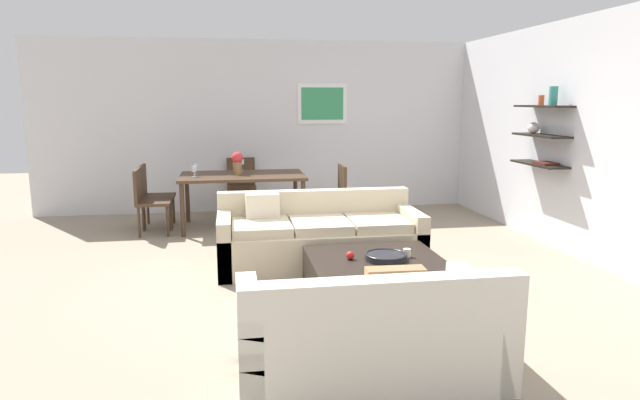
% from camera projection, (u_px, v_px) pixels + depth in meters
% --- Properties ---
extents(ground_plane, '(18.00, 18.00, 0.00)m').
position_uv_depth(ground_plane, '(320.00, 275.00, 5.66)').
color(ground_plane, gray).
extents(back_wall_unit, '(8.40, 0.09, 2.70)m').
position_uv_depth(back_wall_unit, '(303.00, 126.00, 8.89)').
color(back_wall_unit, silver).
rests_on(back_wall_unit, ground).
extents(right_wall_shelf_unit, '(0.34, 8.20, 2.70)m').
position_uv_depth(right_wall_shelf_unit, '(565.00, 136.00, 6.49)').
color(right_wall_shelf_unit, silver).
rests_on(right_wall_shelf_unit, ground).
extents(sofa_beige, '(2.16, 0.90, 0.78)m').
position_uv_depth(sofa_beige, '(318.00, 239.00, 5.94)').
color(sofa_beige, beige).
rests_on(sofa_beige, ground).
extents(loveseat_white, '(1.68, 0.90, 0.78)m').
position_uv_depth(loveseat_white, '(370.00, 334.00, 3.54)').
color(loveseat_white, silver).
rests_on(loveseat_white, ground).
extents(coffee_table, '(1.19, 1.08, 0.38)m').
position_uv_depth(coffee_table, '(376.00, 279.00, 4.96)').
color(coffee_table, black).
rests_on(coffee_table, ground).
extents(decorative_bowl, '(0.37, 0.37, 0.06)m').
position_uv_depth(decorative_bowl, '(386.00, 256.00, 4.87)').
color(decorative_bowl, black).
rests_on(decorative_bowl, coffee_table).
extents(candle_jar, '(0.07, 0.07, 0.08)m').
position_uv_depth(candle_jar, '(407.00, 253.00, 4.96)').
color(candle_jar, silver).
rests_on(candle_jar, coffee_table).
extents(apple_on_coffee_table, '(0.07, 0.07, 0.07)m').
position_uv_depth(apple_on_coffee_table, '(350.00, 255.00, 4.89)').
color(apple_on_coffee_table, red).
rests_on(apple_on_coffee_table, coffee_table).
extents(dining_table, '(1.71, 1.01, 0.75)m').
position_uv_depth(dining_table, '(242.00, 179.00, 7.68)').
color(dining_table, '#422D1E').
rests_on(dining_table, ground).
extents(dining_chair_left_near, '(0.44, 0.44, 0.88)m').
position_uv_depth(dining_chair_left_near, '(147.00, 197.00, 7.29)').
color(dining_chair_left_near, '#422D1E').
rests_on(dining_chair_left_near, ground).
extents(dining_chair_left_far, '(0.44, 0.44, 0.88)m').
position_uv_depth(dining_chair_left_far, '(152.00, 192.00, 7.73)').
color(dining_chair_left_far, '#422D1E').
rests_on(dining_chair_left_far, ground).
extents(dining_chair_right_near, '(0.44, 0.44, 0.88)m').
position_uv_depth(dining_chair_right_near, '(334.00, 192.00, 7.69)').
color(dining_chair_right_near, '#422D1E').
rests_on(dining_chair_right_near, ground).
extents(dining_chair_head, '(0.44, 0.44, 0.88)m').
position_uv_depth(dining_chair_head, '(241.00, 182.00, 8.60)').
color(dining_chair_head, '#422D1E').
rests_on(dining_chair_head, ground).
extents(wine_glass_left_far, '(0.07, 0.07, 0.15)m').
position_uv_depth(wine_glass_left_far, '(195.00, 167.00, 7.67)').
color(wine_glass_left_far, silver).
rests_on(wine_glass_left_far, dining_table).
extents(wine_glass_head, '(0.08, 0.08, 0.17)m').
position_uv_depth(wine_glass_head, '(241.00, 162.00, 8.08)').
color(wine_glass_head, silver).
rests_on(wine_glass_head, dining_table).
extents(wine_glass_left_near, '(0.07, 0.07, 0.14)m').
position_uv_depth(wine_glass_left_near, '(194.00, 169.00, 7.43)').
color(wine_glass_left_near, silver).
rests_on(wine_glass_left_near, dining_table).
extents(centerpiece_vase, '(0.16, 0.16, 0.32)m').
position_uv_depth(centerpiece_vase, '(237.00, 162.00, 7.63)').
color(centerpiece_vase, olive).
rests_on(centerpiece_vase, dining_table).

